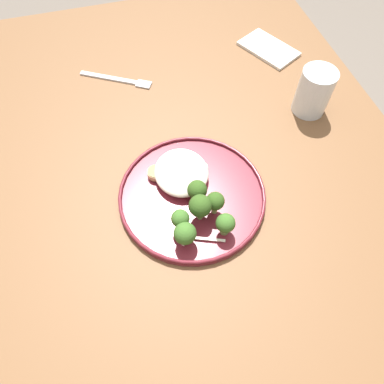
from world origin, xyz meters
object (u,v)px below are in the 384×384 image
object	(u,v)px
seared_scallop_left_edge	(174,175)
broccoli_floret_split_head	(225,224)
water_glass	(313,94)
seared_scallop_front_small	(201,168)
seared_scallop_rear_pale	(202,180)
dinner_fork	(118,80)
broccoli_floret_center_pile	(180,219)
broccoli_floret_rear_charred	(185,234)
folded_napkin	(268,49)
seared_scallop_half_hidden	(184,184)
seared_scallop_center_golden	(156,173)
broccoli_floret_right_tilted	(200,206)
broccoli_floret_beside_noodles	(197,190)
dinner_plate	(192,195)
broccoli_floret_small_sprig	(215,202)

from	to	relation	value
seared_scallop_left_edge	broccoli_floret_split_head	size ratio (longest dim) A/B	0.54
water_glass	seared_scallop_front_small	bearing A→B (deg)	110.72
seared_scallop_rear_pale	dinner_fork	distance (m)	0.37
broccoli_floret_center_pile	broccoli_floret_rear_charred	bearing A→B (deg)	-178.26
folded_napkin	seared_scallop_half_hidden	bearing A→B (deg)	137.89
broccoli_floret_split_head	dinner_fork	distance (m)	0.49
broccoli_floret_rear_charred	water_glass	world-z (taller)	water_glass
seared_scallop_center_golden	seared_scallop_left_edge	size ratio (longest dim) A/B	1.18
seared_scallop_left_edge	broccoli_floret_right_tilted	world-z (taller)	broccoli_floret_right_tilted
broccoli_floret_right_tilted	broccoli_floret_rear_charred	bearing A→B (deg)	136.16
broccoli_floret_beside_noodles	broccoli_floret_rear_charred	bearing A→B (deg)	150.55
seared_scallop_front_small	dinner_fork	size ratio (longest dim) A/B	0.15
water_glass	folded_napkin	size ratio (longest dim) A/B	0.71
seared_scallop_left_edge	folded_napkin	size ratio (longest dim) A/B	0.19
seared_scallop_left_edge	broccoli_floret_split_head	xyz separation A→B (m)	(-0.14, -0.06, 0.02)
dinner_plate	seared_scallop_center_golden	size ratio (longest dim) A/B	8.55
broccoli_floret_split_head	water_glass	world-z (taller)	water_glass
broccoli_floret_split_head	broccoli_floret_center_pile	xyz separation A→B (m)	(0.03, 0.08, 0.00)
broccoli_floret_rear_charred	dinner_fork	distance (m)	0.48
seared_scallop_center_golden	broccoli_floret_center_pile	bearing A→B (deg)	-171.87
broccoli_floret_beside_noodles	broccoli_floret_center_pile	bearing A→B (deg)	138.48
seared_scallop_rear_pale	broccoli_floret_right_tilted	size ratio (longest dim) A/B	0.37
seared_scallop_rear_pale	water_glass	xyz separation A→B (m)	(0.14, -0.30, 0.02)
dinner_plate	folded_napkin	xyz separation A→B (m)	(0.39, -0.32, -0.00)
seared_scallop_front_small	broccoli_floret_beside_noodles	xyz separation A→B (m)	(-0.06, 0.03, 0.02)
seared_scallop_center_golden	broccoli_floret_beside_noodles	distance (m)	0.10
seared_scallop_center_golden	broccoli_floret_rear_charred	xyz separation A→B (m)	(-0.16, -0.02, 0.02)
seared_scallop_rear_pale	broccoli_floret_center_pile	size ratio (longest dim) A/B	0.42
seared_scallop_front_small	folded_napkin	distance (m)	0.45
broccoli_floret_center_pile	broccoli_floret_right_tilted	size ratio (longest dim) A/B	0.88
seared_scallop_half_hidden	water_glass	size ratio (longest dim) A/B	0.28
broccoli_floret_small_sprig	water_glass	world-z (taller)	water_glass
water_glass	broccoli_floret_right_tilted	bearing A→B (deg)	122.89
seared_scallop_rear_pale	broccoli_floret_split_head	xyz separation A→B (m)	(-0.11, -0.01, 0.02)
broccoli_floret_small_sprig	broccoli_floret_split_head	distance (m)	0.05
water_glass	dinner_fork	size ratio (longest dim) A/B	0.63
seared_scallop_rear_pale	broccoli_floret_split_head	world-z (taller)	broccoli_floret_split_head
broccoli_floret_center_pile	seared_scallop_front_small	bearing A→B (deg)	-32.96
seared_scallop_front_small	seared_scallop_half_hidden	world-z (taller)	seared_scallop_half_hidden
seared_scallop_rear_pale	seared_scallop_front_small	distance (m)	0.03
seared_scallop_center_golden	water_glass	bearing A→B (deg)	-76.04
seared_scallop_left_edge	broccoli_floret_beside_noodles	world-z (taller)	broccoli_floret_beside_noodles
water_glass	folded_napkin	distance (m)	0.23
broccoli_floret_rear_charred	broccoli_floret_right_tilted	bearing A→B (deg)	-43.84
broccoli_floret_split_head	broccoli_floret_right_tilted	distance (m)	0.05
broccoli_floret_center_pile	seared_scallop_rear_pale	bearing A→B (deg)	-37.37
seared_scallop_front_small	broccoli_floret_right_tilted	size ratio (longest dim) A/B	0.40
dinner_plate	broccoli_floret_small_sprig	xyz separation A→B (m)	(-0.05, -0.03, 0.04)
broccoli_floret_beside_noodles	broccoli_floret_right_tilted	world-z (taller)	broccoli_floret_right_tilted
seared_scallop_center_golden	folded_napkin	xyz separation A→B (m)	(0.32, -0.38, -0.02)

